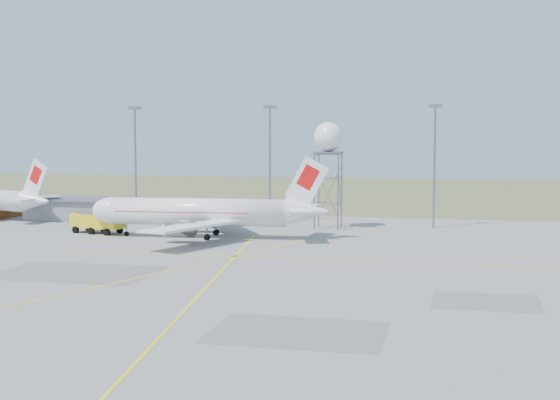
# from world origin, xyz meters

# --- Properties ---
(ground) EXTENTS (400.00, 400.00, 0.00)m
(ground) POSITION_xyz_m (0.00, 0.00, 0.00)
(ground) COLOR gray
(ground) RESTS_ON ground
(grass_strip) EXTENTS (400.00, 120.00, 0.03)m
(grass_strip) POSITION_xyz_m (0.00, 140.00, 0.01)
(grass_strip) COLOR #4E6135
(grass_strip) RESTS_ON ground
(building_grey) EXTENTS (19.00, 10.00, 3.90)m
(building_grey) POSITION_xyz_m (-45.00, 64.00, 1.97)
(building_grey) COLOR gray
(building_grey) RESTS_ON ground
(mast_a) EXTENTS (2.20, 0.50, 20.50)m
(mast_a) POSITION_xyz_m (-35.00, 66.00, 12.07)
(mast_a) COLOR slate
(mast_a) RESTS_ON ground
(mast_b) EXTENTS (2.20, 0.50, 20.50)m
(mast_b) POSITION_xyz_m (-10.00, 66.00, 12.07)
(mast_b) COLOR slate
(mast_b) RESTS_ON ground
(mast_c) EXTENTS (2.20, 0.50, 20.50)m
(mast_c) POSITION_xyz_m (18.00, 66.00, 12.07)
(mast_c) COLOR slate
(mast_c) RESTS_ON ground
(airliner_main) EXTENTS (36.53, 35.40, 12.42)m
(airliner_main) POSITION_xyz_m (-15.55, 46.09, 3.81)
(airliner_main) COLOR white
(airliner_main) RESTS_ON ground
(radar_tower) EXTENTS (4.84, 4.84, 17.53)m
(radar_tower) POSITION_xyz_m (1.08, 61.26, 9.84)
(radar_tower) COLOR slate
(radar_tower) RESTS_ON ground
(fire_truck) EXTENTS (9.34, 5.29, 3.55)m
(fire_truck) POSITION_xyz_m (-33.07, 47.09, 1.71)
(fire_truck) COLOR yellow
(fire_truck) RESTS_ON ground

